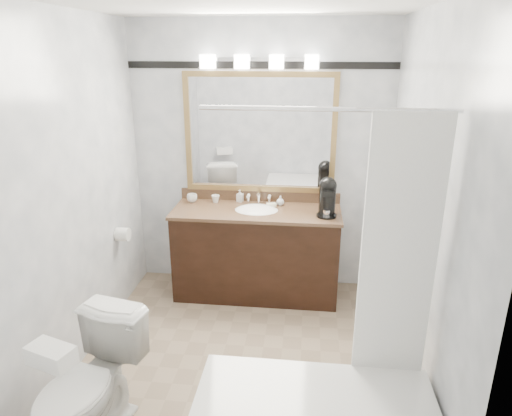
# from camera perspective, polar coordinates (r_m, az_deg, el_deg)

# --- Properties ---
(room) EXTENTS (2.42, 2.62, 2.52)m
(room) POSITION_cam_1_polar(r_m,az_deg,el_deg) (3.07, -2.05, 0.53)
(room) COLOR gray
(room) RESTS_ON ground
(vanity) EXTENTS (1.53, 0.58, 0.97)m
(vanity) POSITION_cam_1_polar(r_m,az_deg,el_deg) (4.30, 0.06, -5.34)
(vanity) COLOR black
(vanity) RESTS_ON ground
(mirror) EXTENTS (1.40, 0.04, 1.10)m
(mirror) POSITION_cam_1_polar(r_m,az_deg,el_deg) (4.24, 0.47, 9.30)
(mirror) COLOR #9D7B47
(mirror) RESTS_ON room
(vanity_light_bar) EXTENTS (1.02, 0.14, 0.12)m
(vanity_light_bar) POSITION_cam_1_polar(r_m,az_deg,el_deg) (4.12, 0.41, 17.86)
(vanity_light_bar) COLOR silver
(vanity_light_bar) RESTS_ON room
(accent_stripe) EXTENTS (2.40, 0.01, 0.06)m
(accent_stripe) POSITION_cam_1_polar(r_m,az_deg,el_deg) (4.19, 0.51, 17.43)
(accent_stripe) COLOR black
(accent_stripe) RESTS_ON room
(tp_roll) EXTENTS (0.11, 0.12, 0.12)m
(tp_roll) POSITION_cam_1_polar(r_m,az_deg,el_deg) (4.16, -16.32, -3.17)
(tp_roll) COLOR white
(tp_roll) RESTS_ON room
(toilet) EXTENTS (0.58, 0.82, 0.76)m
(toilet) POSITION_cam_1_polar(r_m,az_deg,el_deg) (3.00, -20.34, -20.29)
(toilet) COLOR white
(toilet) RESTS_ON ground
(tissue_box) EXTENTS (0.26, 0.19, 0.10)m
(tissue_box) POSITION_cam_1_polar(r_m,az_deg,el_deg) (2.56, -24.24, -16.43)
(tissue_box) COLOR white
(tissue_box) RESTS_ON toilet
(coffee_maker) EXTENTS (0.18, 0.22, 0.34)m
(coffee_maker) POSITION_cam_1_polar(r_m,az_deg,el_deg) (4.02, 8.92, 1.53)
(coffee_maker) COLOR black
(coffee_maker) RESTS_ON vanity
(cup_left) EXTENTS (0.13, 0.13, 0.08)m
(cup_left) POSITION_cam_1_polar(r_m,az_deg,el_deg) (4.40, -8.00, 1.25)
(cup_left) COLOR white
(cup_left) RESTS_ON vanity
(cup_right) EXTENTS (0.09, 0.09, 0.07)m
(cup_right) POSITION_cam_1_polar(r_m,az_deg,el_deg) (4.36, -5.07, 1.16)
(cup_right) COLOR white
(cup_right) RESTS_ON vanity
(soap_bottle_a) EXTENTS (0.07, 0.07, 0.12)m
(soap_bottle_a) POSITION_cam_1_polar(r_m,az_deg,el_deg) (4.36, -2.02, 1.55)
(soap_bottle_a) COLOR white
(soap_bottle_a) RESTS_ON vanity
(soap_bottle_b) EXTENTS (0.09, 0.09, 0.09)m
(soap_bottle_b) POSITION_cam_1_polar(r_m,az_deg,el_deg) (4.26, 3.05, 0.94)
(soap_bottle_b) COLOR white
(soap_bottle_b) RESTS_ON vanity
(soap_bar) EXTENTS (0.10, 0.08, 0.03)m
(soap_bar) POSITION_cam_1_polar(r_m,az_deg,el_deg) (4.24, 1.94, 0.41)
(soap_bar) COLOR beige
(soap_bar) RESTS_ON vanity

